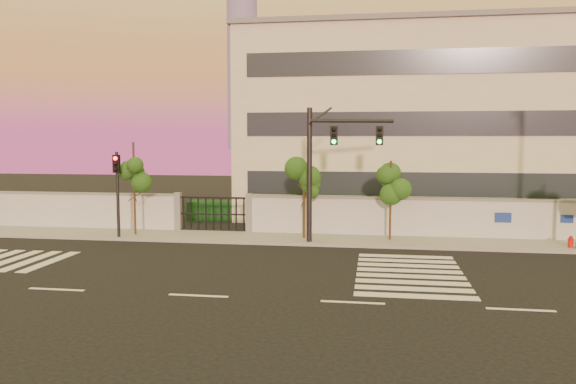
{
  "coord_description": "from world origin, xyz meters",
  "views": [
    {
      "loc": [
        5.62,
        -17.23,
        5.07
      ],
      "look_at": [
        2.03,
        6.0,
        2.88
      ],
      "focal_mm": 35.0,
      "sensor_mm": 36.0,
      "label": 1
    }
  ],
  "objects": [
    {
      "name": "perimeter_wall",
      "position": [
        0.1,
        12.0,
        1.07
      ],
      "size": [
        60.0,
        0.36,
        2.2
      ],
      "color": "#B0B2B7",
      "rests_on": "ground"
    },
    {
      "name": "traffic_signal_main",
      "position": [
        3.36,
        9.49,
        4.17
      ],
      "size": [
        4.09,
        1.46,
        6.6
      ],
      "rotation": [
        0.0,
        0.0,
        0.33
      ],
      "color": "black",
      "rests_on": "ground"
    },
    {
      "name": "street_tree_d",
      "position": [
        2.17,
        10.53,
        2.96
      ],
      "size": [
        1.45,
        1.15,
        4.01
      ],
      "color": "#382314",
      "rests_on": "ground"
    },
    {
      "name": "road_markings",
      "position": [
        -1.58,
        3.76,
        0.01
      ],
      "size": [
        57.0,
        7.62,
        0.02
      ],
      "color": "silver",
      "rests_on": "ground"
    },
    {
      "name": "street_tree_c",
      "position": [
        -6.65,
        10.16,
        3.64
      ],
      "size": [
        1.34,
        1.07,
        4.95
      ],
      "color": "#382314",
      "rests_on": "ground"
    },
    {
      "name": "hedge_row",
      "position": [
        1.17,
        14.74,
        0.82
      ],
      "size": [
        41.0,
        4.25,
        1.8
      ],
      "color": "black",
      "rests_on": "ground"
    },
    {
      "name": "fire_hydrant",
      "position": [
        14.54,
        9.78,
        0.35
      ],
      "size": [
        0.28,
        0.26,
        0.7
      ],
      "rotation": [
        0.0,
        0.0,
        0.35
      ],
      "color": "red",
      "rests_on": "ground"
    },
    {
      "name": "distant_skyscraper",
      "position": [
        -65.0,
        280.0,
        61.98
      ],
      "size": [
        16.0,
        16.0,
        118.0
      ],
      "color": "slate",
      "rests_on": "ground"
    },
    {
      "name": "traffic_signal_secondary",
      "position": [
        -7.19,
        9.28,
        2.83
      ],
      "size": [
        0.35,
        0.34,
        4.47
      ],
      "rotation": [
        0.0,
        0.0,
        -0.16
      ],
      "color": "black",
      "rests_on": "ground"
    },
    {
      "name": "street_tree_e",
      "position": [
        6.44,
        10.69,
        2.98
      ],
      "size": [
        1.45,
        1.15,
        4.05
      ],
      "color": "#382314",
      "rests_on": "ground"
    },
    {
      "name": "institutional_building",
      "position": [
        9.0,
        21.99,
        6.16
      ],
      "size": [
        24.4,
        12.4,
        12.25
      ],
      "color": "beige",
      "rests_on": "ground"
    },
    {
      "name": "ground",
      "position": [
        0.0,
        0.0,
        0.0
      ],
      "size": [
        120.0,
        120.0,
        0.0
      ],
      "primitive_type": "plane",
      "color": "black",
      "rests_on": "ground"
    },
    {
      "name": "sidewalk",
      "position": [
        0.0,
        10.5,
        0.07
      ],
      "size": [
        60.0,
        3.0,
        0.15
      ],
      "primitive_type": "cube",
      "color": "gray",
      "rests_on": "ground"
    }
  ]
}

